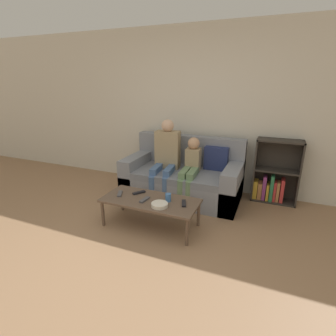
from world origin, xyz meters
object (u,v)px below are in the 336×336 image
person_child (191,167)px  coffee_table (150,202)px  tv_remote_0 (145,200)px  tv_remote_2 (139,193)px  tv_remote_3 (120,194)px  snack_bowl (160,205)px  tv_remote_1 (184,203)px  bookshelf (274,177)px  cup_near (168,198)px  person_adult (166,154)px  couch (183,178)px

person_child → coffee_table: bearing=-108.6°
person_child → tv_remote_0: 0.99m
coffee_table → tv_remote_2: 0.25m
tv_remote_0 → tv_remote_3: same height
coffee_table → snack_bowl: snack_bowl is taller
tv_remote_1 → tv_remote_3: bearing=163.5°
tv_remote_1 → tv_remote_2: bearing=153.5°
bookshelf → tv_remote_1: (-0.97, -1.37, 0.00)m
cup_near → tv_remote_3: size_ratio=0.58×
person_adult → tv_remote_3: person_adult is taller
person_adult → person_child: size_ratio=1.25×
bookshelf → person_child: bearing=-155.7°
bookshelf → tv_remote_3: bearing=-142.2°
couch → bookshelf: bookshelf is taller
couch → person_adult: size_ratio=1.47×
person_adult → couch: bearing=12.5°
snack_bowl → tv_remote_3: bearing=169.5°
tv_remote_0 → tv_remote_3: 0.38m
couch → coffee_table: bearing=-94.3°
cup_near → tv_remote_3: 0.66m
tv_remote_2 → cup_near: bearing=25.5°
couch → tv_remote_3: bearing=-116.0°
cup_near → tv_remote_1: size_ratio=0.57×
cup_near → tv_remote_0: cup_near is taller
cup_near → snack_bowl: bearing=-102.9°
bookshelf → snack_bowl: (-1.21, -1.54, 0.01)m
tv_remote_0 → snack_bowl: 0.25m
bookshelf → tv_remote_3: bookshelf is taller
snack_bowl → coffee_table: bearing=144.9°
tv_remote_2 → snack_bowl: snack_bowl is taller
couch → tv_remote_2: couch is taller
tv_remote_1 → tv_remote_3: 0.86m
bookshelf → tv_remote_1: bearing=-125.3°
bookshelf → tv_remote_0: (-1.45, -1.46, 0.00)m
coffee_table → person_child: 0.94m
bookshelf → cup_near: bearing=-130.6°
person_adult → tv_remote_3: bearing=-110.9°
tv_remote_1 → snack_bowl: size_ratio=0.89×
bookshelf → tv_remote_1: size_ratio=5.47×
tv_remote_3 → snack_bowl: snack_bowl is taller
person_child → tv_remote_2: size_ratio=5.81×
person_child → tv_remote_3: bearing=-130.3°
tv_remote_2 → coffee_table: bearing=7.9°
person_adult → tv_remote_2: bearing=-98.8°
couch → tv_remote_2: 0.97m
bookshelf → tv_remote_0: bookshelf is taller
tv_remote_0 → tv_remote_1: 0.49m
tv_remote_1 → snack_bowl: (-0.24, -0.17, 0.01)m
tv_remote_1 → tv_remote_2: (-0.65, 0.07, 0.00)m
snack_bowl → tv_remote_1: bearing=35.0°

